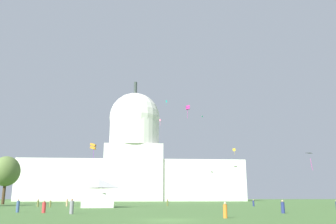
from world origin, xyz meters
TOP-DOWN VIEW (x-y plane):
  - ground_plane at (0.00, 0.00)m, footprint 800.00×800.00m
  - capitol_building at (-5.20, 164.90)m, footprint 119.46×28.45m
  - event_tent at (-10.53, 40.29)m, footprint 7.02×7.54m
  - tree_west_near at (-41.17, 76.08)m, footprint 10.37×10.90m
  - person_orange_near_tree_east at (5.57, 2.49)m, footprint 0.51×0.51m
  - person_olive_aisle_center at (-23.32, 45.92)m, footprint 0.55×0.55m
  - person_olive_lawn_far_left at (-20.17, 43.18)m, footprint 0.48×0.48m
  - person_denim_front_right at (-18.36, 17.66)m, footprint 0.56×0.56m
  - person_red_back_center at (-14.58, 15.93)m, footprint 0.56×0.56m
  - person_olive_mid_right at (4.11, 51.27)m, footprint 0.48×0.48m
  - person_navy_front_left at (22.82, 46.86)m, footprint 0.43×0.43m
  - person_tan_lawn_far_right at (-18.21, 50.11)m, footprint 0.60×0.60m
  - person_grey_edge_east at (-10.51, 12.48)m, footprint 0.55×0.55m
  - person_navy_mid_left at (15.22, 12.22)m, footprint 0.63×0.63m
  - kite_cyan_mid at (16.37, 74.21)m, footprint 1.10×1.81m
  - kite_pink_mid at (5.10, 95.74)m, footprint 0.77×0.77m
  - kite_black_low at (31.39, 35.57)m, footprint 1.69×1.01m
  - kite_magenta_mid at (11.13, 65.39)m, footprint 1.16×1.07m
  - kite_turquoise_high at (9.09, 117.40)m, footprint 0.80×0.83m
  - kite_white_low at (31.30, 88.96)m, footprint 1.68×1.42m
  - kite_gold_mid at (33.02, 97.53)m, footprint 1.14×0.74m
  - kite_green_mid at (-10.26, 119.01)m, footprint 1.52×1.81m
  - kite_orange_low at (-11.60, 37.99)m, footprint 1.20×1.14m

SIDE VIEW (x-z plane):
  - ground_plane at x=0.00m, z-range 0.00..0.00m
  - person_navy_front_left at x=22.82m, z-range -0.07..1.40m
  - person_orange_near_tree_east at x=5.57m, z-range -0.07..1.41m
  - person_olive_lawn_far_left at x=-20.17m, z-range -0.07..1.42m
  - person_red_back_center at x=-14.58m, z-range -0.08..1.46m
  - person_navy_mid_left at x=15.22m, z-range -0.08..1.53m
  - person_olive_mid_right at x=4.11m, z-range -0.07..1.51m
  - person_olive_aisle_center at x=-23.32m, z-range -0.07..1.54m
  - person_denim_front_right at x=-18.36m, z-range -0.07..1.61m
  - person_tan_lawn_far_right at x=-18.21m, z-range -0.08..1.61m
  - person_grey_edge_east at x=-10.51m, z-range -0.08..1.68m
  - event_tent at x=-10.53m, z-range -0.01..5.61m
  - tree_west_near at x=-41.17m, z-range 2.48..16.22m
  - kite_black_low at x=31.39m, z-range 8.41..11.62m
  - kite_orange_low at x=-11.60m, z-range 10.07..13.15m
  - kite_white_low at x=31.30m, z-range 11.96..12.35m
  - kite_gold_mid at x=33.02m, z-range 18.01..20.45m
  - capitol_building at x=-5.20m, z-range -12.39..55.04m
  - kite_green_mid at x=-10.26m, z-range 22.67..25.69m
  - kite_cyan_mid at x=16.37m, z-range 26.09..26.46m
  - kite_magenta_mid at x=11.13m, z-range 25.06..28.89m
  - kite_pink_mid at x=5.10m, z-range 28.44..30.97m
  - kite_turquoise_high at x=9.09m, z-range 41.64..44.21m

